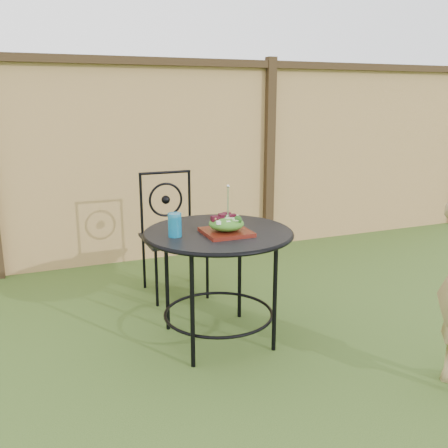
% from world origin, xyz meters
% --- Properties ---
extents(ground, '(60.00, 60.00, 0.00)m').
position_xyz_m(ground, '(0.00, 0.00, 0.00)').
color(ground, '#274215').
rests_on(ground, ground).
extents(fence, '(8.00, 0.12, 1.90)m').
position_xyz_m(fence, '(-0.00, 2.19, 0.95)').
color(fence, tan).
rests_on(fence, ground).
extents(patio_table, '(0.92, 0.92, 0.72)m').
position_xyz_m(patio_table, '(0.04, 0.37, 0.59)').
color(patio_table, black).
rests_on(patio_table, ground).
extents(patio_chair, '(0.46, 0.46, 0.95)m').
position_xyz_m(patio_chair, '(0.01, 1.29, 0.50)').
color(patio_chair, black).
rests_on(patio_chair, ground).
extents(salad_plate, '(0.27, 0.27, 0.02)m').
position_xyz_m(salad_plate, '(0.06, 0.28, 0.74)').
color(salad_plate, '#450D09').
rests_on(salad_plate, patio_table).
extents(salad, '(0.21, 0.21, 0.08)m').
position_xyz_m(salad, '(0.06, 0.28, 0.79)').
color(salad, '#235614').
rests_on(salad, salad_plate).
extents(fork, '(0.01, 0.01, 0.18)m').
position_xyz_m(fork, '(0.07, 0.28, 0.92)').
color(fork, silver).
rests_on(fork, salad).
extents(drinking_glass, '(0.08, 0.08, 0.14)m').
position_xyz_m(drinking_glass, '(-0.24, 0.35, 0.79)').
color(drinking_glass, '#0D6F9E').
rests_on(drinking_glass, patio_table).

